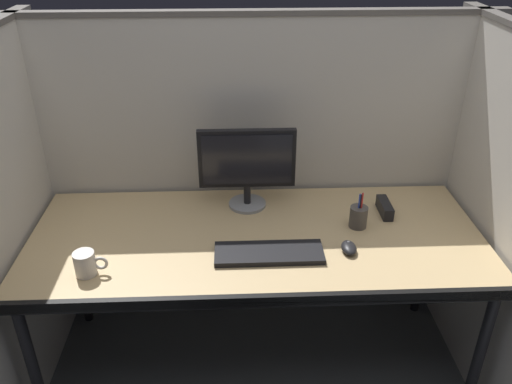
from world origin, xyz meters
name	(u,v)px	position (x,y,z in m)	size (l,w,h in m)	color
cubicle_partition_rear	(252,176)	(0.00, 0.74, 0.79)	(2.21, 0.06, 1.57)	beige
cubicle_partition_left	(4,245)	(-0.99, 0.20, 0.79)	(0.06, 1.41, 1.57)	beige
cubicle_partition_right	(502,233)	(0.99, 0.20, 0.79)	(0.06, 1.41, 1.57)	beige
desk	(257,247)	(0.00, 0.29, 0.69)	(1.90, 0.80, 0.74)	tan
monitor_center	(247,163)	(-0.03, 0.55, 0.96)	(0.43, 0.17, 0.37)	gray
keyboard_main	(269,253)	(0.04, 0.15, 0.75)	(0.43, 0.15, 0.02)	black
computer_mouse	(349,248)	(0.36, 0.17, 0.76)	(0.06, 0.10, 0.04)	black
red_stapler	(385,208)	(0.58, 0.45, 0.77)	(0.04, 0.15, 0.06)	black
pen_cup	(358,217)	(0.44, 0.35, 0.79)	(0.08, 0.08, 0.17)	#4C4742
coffee_mug	(86,264)	(-0.65, 0.07, 0.79)	(0.13, 0.08, 0.09)	silver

